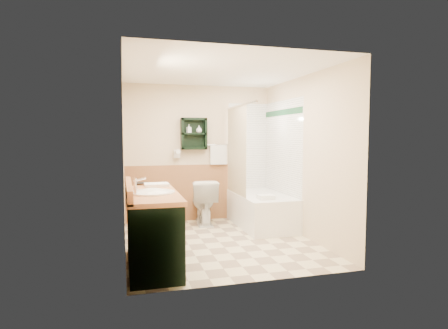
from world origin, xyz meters
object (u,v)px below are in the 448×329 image
(vanity, at_px, (153,230))
(hair_dryer, at_px, (177,154))
(toilet, at_px, (204,202))
(soap_bottle_a, at_px, (189,131))
(soap_bottle_b, at_px, (199,130))
(vanity_book, at_px, (135,176))
(wall_shelf, at_px, (194,134))
(bathtub, at_px, (262,210))

(vanity, bearing_deg, hair_dryer, 74.77)
(toilet, bearing_deg, vanity, 66.95)
(soap_bottle_a, distance_m, soap_bottle_b, 0.18)
(toilet, relative_size, soap_bottle_b, 5.98)
(vanity_book, distance_m, soap_bottle_b, 1.85)
(wall_shelf, relative_size, hair_dryer, 2.29)
(vanity, relative_size, vanity_book, 6.19)
(soap_bottle_a, bearing_deg, toilet, -46.17)
(wall_shelf, relative_size, vanity_book, 2.51)
(vanity, xyz_separation_m, soap_bottle_a, (0.81, 2.15, 1.17))
(hair_dryer, xyz_separation_m, vanity, (-0.59, -2.18, -0.77))
(wall_shelf, xyz_separation_m, hair_dryer, (-0.30, 0.02, -0.35))
(vanity_book, bearing_deg, vanity, -69.52)
(bathtub, height_order, toilet, toilet)
(soap_bottle_a, relative_size, soap_bottle_b, 1.15)
(toilet, xyz_separation_m, soap_bottle_b, (-0.03, 0.22, 1.24))
(bathtub, height_order, soap_bottle_b, soap_bottle_b)
(vanity, height_order, vanity_book, vanity_book)
(wall_shelf, relative_size, soap_bottle_b, 4.27)
(wall_shelf, relative_size, soap_bottle_a, 3.72)
(bathtub, xyz_separation_m, soap_bottle_b, (-0.93, 0.65, 1.35))
(soap_bottle_b, bearing_deg, soap_bottle_a, 180.00)
(bathtub, bearing_deg, soap_bottle_b, 145.38)
(vanity, bearing_deg, toilet, 62.37)
(vanity, xyz_separation_m, bathtub, (1.92, 1.51, -0.16))
(bathtub, height_order, vanity_book, vanity_book)
(toilet, bearing_deg, vanity_book, 47.13)
(hair_dryer, xyz_separation_m, soap_bottle_a, (0.21, -0.03, 0.40))
(vanity, relative_size, soap_bottle_b, 10.53)
(toilet, xyz_separation_m, soap_bottle_a, (-0.21, 0.22, 1.22))
(vanity, bearing_deg, vanity_book, 100.92)
(vanity, bearing_deg, bathtub, 38.18)
(bathtub, distance_m, vanity_book, 2.30)
(vanity_book, bearing_deg, toilet, 52.10)
(hair_dryer, height_order, bathtub, hair_dryer)
(soap_bottle_b, bearing_deg, wall_shelf, 176.83)
(wall_shelf, distance_m, vanity_book, 1.78)
(bathtub, distance_m, soap_bottle_a, 1.85)
(toilet, bearing_deg, bathtub, 159.32)
(bathtub, height_order, soap_bottle_a, soap_bottle_a)
(bathtub, bearing_deg, soap_bottle_a, 149.94)
(wall_shelf, height_order, soap_bottle_a, wall_shelf)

